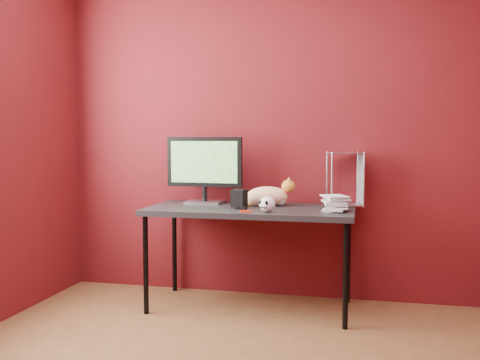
% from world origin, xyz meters
% --- Properties ---
extents(room, '(3.52, 3.52, 2.61)m').
position_xyz_m(room, '(0.00, 0.00, 1.45)').
color(room, brown).
rests_on(room, ground).
extents(desk, '(1.50, 0.70, 0.75)m').
position_xyz_m(desk, '(-0.15, 1.37, 0.70)').
color(desk, black).
rests_on(desk, ground).
extents(monitor, '(0.60, 0.20, 0.52)m').
position_xyz_m(monitor, '(-0.54, 1.51, 1.04)').
color(monitor, '#AAA9AE').
rests_on(monitor, desk).
extents(cat, '(0.44, 0.26, 0.22)m').
position_xyz_m(cat, '(-0.04, 1.48, 0.83)').
color(cat, orange).
rests_on(cat, desk).
extents(skull_mug, '(0.11, 0.12, 0.11)m').
position_xyz_m(skull_mug, '(0.01, 1.14, 0.81)').
color(skull_mug, white).
rests_on(skull_mug, desk).
extents(speaker, '(0.12, 0.12, 0.14)m').
position_xyz_m(speaker, '(-0.22, 1.29, 0.81)').
color(speaker, black).
rests_on(speaker, desk).
extents(book_stack, '(0.22, 0.25, 1.21)m').
position_xyz_m(book_stack, '(0.39, 1.31, 1.35)').
color(book_stack, beige).
rests_on(book_stack, desk).
extents(wire_rack, '(0.28, 0.25, 0.41)m').
position_xyz_m(wire_rack, '(0.52, 1.62, 0.95)').
color(wire_rack, '#AAA9AE').
rests_on(wire_rack, desk).
extents(pocket_knife, '(0.07, 0.02, 0.01)m').
position_xyz_m(pocket_knife, '(-0.13, 1.10, 0.76)').
color(pocket_knife, '#B4240D').
rests_on(pocket_knife, desk).
extents(black_gadget, '(0.05, 0.03, 0.02)m').
position_xyz_m(black_gadget, '(-0.17, 1.22, 0.76)').
color(black_gadget, black).
rests_on(black_gadget, desk).
extents(washer, '(0.04, 0.04, 0.00)m').
position_xyz_m(washer, '(-0.17, 1.17, 0.75)').
color(washer, '#AAA9AE').
rests_on(washer, desk).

